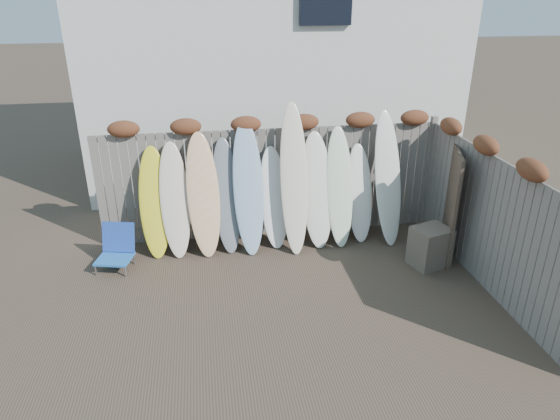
{
  "coord_description": "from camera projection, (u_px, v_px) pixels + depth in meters",
  "views": [
    {
      "loc": [
        -1.12,
        -5.89,
        4.2
      ],
      "look_at": [
        0.0,
        1.2,
        1.0
      ],
      "focal_mm": 32.0,
      "sensor_mm": 36.0,
      "label": 1
    }
  ],
  "objects": [
    {
      "name": "wooden_crate",
      "position": [
        430.0,
        247.0,
        8.15
      ],
      "size": [
        0.69,
        0.63,
        0.67
      ],
      "primitive_type": "cube",
      "rotation": [
        0.0,
        0.0,
        0.31
      ],
      "color": "#4B4538",
      "rests_on": "ground"
    },
    {
      "name": "surfboard_4",
      "position": [
        248.0,
        188.0,
        8.42
      ],
      "size": [
        0.53,
        0.79,
        2.22
      ],
      "primitive_type": "ellipsoid",
      "rotation": [
        -0.31,
        0.0,
        0.02
      ],
      "color": "#8FB1CE",
      "rests_on": "ground"
    },
    {
      "name": "lattice_panel",
      "position": [
        451.0,
        203.0,
        8.31
      ],
      "size": [
        0.47,
        1.18,
        1.85
      ],
      "primitive_type": "cube",
      "rotation": [
        0.0,
        0.0,
        -0.35
      ],
      "color": "#3C2A24",
      "rests_on": "ground"
    },
    {
      "name": "surfboard_10",
      "position": [
        388.0,
        179.0,
        8.73
      ],
      "size": [
        0.54,
        0.84,
        2.29
      ],
      "primitive_type": "ellipsoid",
      "rotation": [
        -0.31,
        0.0,
        0.09
      ],
      "color": "silver",
      "rests_on": "ground"
    },
    {
      "name": "surfboard_8",
      "position": [
        340.0,
        187.0,
        8.7
      ],
      "size": [
        0.48,
        0.73,
        2.04
      ],
      "primitive_type": "ellipsoid",
      "rotation": [
        -0.31,
        0.0,
        -0.01
      ],
      "color": "silver",
      "rests_on": "ground"
    },
    {
      "name": "surfboard_6",
      "position": [
        294.0,
        179.0,
        8.43
      ],
      "size": [
        0.5,
        0.88,
        2.49
      ],
      "primitive_type": "ellipsoid",
      "rotation": [
        -0.31,
        0.0,
        -0.03
      ],
      "color": "beige",
      "rests_on": "ground"
    },
    {
      "name": "surfboard_5",
      "position": [
        274.0,
        198.0,
        8.67
      ],
      "size": [
        0.53,
        0.66,
        1.73
      ],
      "primitive_type": "ellipsoid",
      "rotation": [
        -0.31,
        0.0,
        0.08
      ],
      "color": "white",
      "rests_on": "ground"
    },
    {
      "name": "surfboard_1",
      "position": [
        175.0,
        200.0,
        8.34
      ],
      "size": [
        0.53,
        0.7,
        1.9
      ],
      "primitive_type": "ellipsoid",
      "rotation": [
        -0.31,
        0.0,
        0.06
      ],
      "color": "beige",
      "rests_on": "ground"
    },
    {
      "name": "back_fence",
      "position": [
        273.0,
        173.0,
        8.87
      ],
      "size": [
        6.05,
        0.28,
        2.24
      ],
      "color": "slate",
      "rests_on": "ground"
    },
    {
      "name": "house",
      "position": [
        266.0,
        34.0,
        11.81
      ],
      "size": [
        8.5,
        5.5,
        6.33
      ],
      "color": "silver",
      "rests_on": "ground"
    },
    {
      "name": "beach_chair",
      "position": [
        117.0,
        248.0,
        8.11
      ],
      "size": [
        0.65,
        0.68,
        0.71
      ],
      "color": "blue",
      "rests_on": "ground"
    },
    {
      "name": "ground",
      "position": [
        293.0,
        307.0,
        7.19
      ],
      "size": [
        80.0,
        80.0,
        0.0
      ],
      "primitive_type": "plane",
      "color": "#493A2D"
    },
    {
      "name": "surfboard_7",
      "position": [
        317.0,
        190.0,
        8.66
      ],
      "size": [
        0.58,
        0.72,
        1.97
      ],
      "primitive_type": "ellipsoid",
      "rotation": [
        -0.31,
        0.0,
        0.04
      ],
      "color": "silver",
      "rests_on": "ground"
    },
    {
      "name": "surfboard_0",
      "position": [
        154.0,
        203.0,
        8.34
      ],
      "size": [
        0.51,
        0.66,
        1.83
      ],
      "primitive_type": "ellipsoid",
      "rotation": [
        -0.31,
        0.0,
        -0.01
      ],
      "color": "yellow",
      "rests_on": "ground"
    },
    {
      "name": "surfboard_9",
      "position": [
        359.0,
        193.0,
        8.89
      ],
      "size": [
        0.48,
        0.63,
        1.7
      ],
      "primitive_type": "ellipsoid",
      "rotation": [
        -0.31,
        0.0,
        0.03
      ],
      "color": "white",
      "rests_on": "ground"
    },
    {
      "name": "surfboard_2",
      "position": [
        203.0,
        195.0,
        8.37
      ],
      "size": [
        0.61,
        0.77,
        2.04
      ],
      "primitive_type": "ellipsoid",
      "rotation": [
        -0.31,
        0.0,
        0.1
      ],
      "color": "tan",
      "rests_on": "ground"
    },
    {
      "name": "right_fence",
      "position": [
        490.0,
        214.0,
        7.37
      ],
      "size": [
        0.28,
        4.4,
        2.24
      ],
      "color": "slate",
      "rests_on": "ground"
    },
    {
      "name": "surfboard_3",
      "position": [
        227.0,
        196.0,
        8.49
      ],
      "size": [
        0.51,
        0.72,
        1.92
      ],
      "primitive_type": "ellipsoid",
      "rotation": [
        -0.31,
        0.0,
        0.08
      ],
      "color": "slate",
      "rests_on": "ground"
    }
  ]
}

